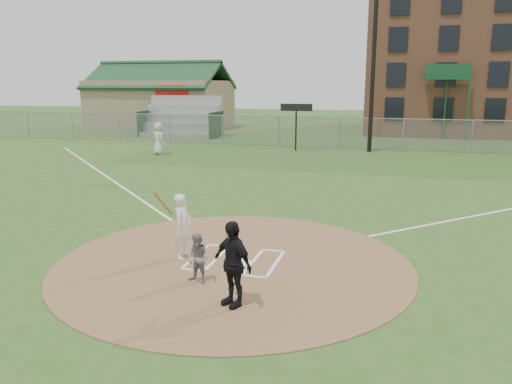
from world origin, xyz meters
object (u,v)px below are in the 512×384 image
(home_plate, at_px, (241,263))
(batter_at_plate, at_px, (183,226))
(catcher, at_px, (198,258))
(ondeck_player, at_px, (159,139))
(umpire, at_px, (232,264))

(home_plate, bearing_deg, batter_at_plate, 178.44)
(catcher, distance_m, ondeck_player, 20.07)
(batter_at_plate, bearing_deg, catcher, -55.09)
(home_plate, distance_m, umpire, 2.37)
(umpire, xyz_separation_m, batter_at_plate, (-1.99, 2.21, -0.03))
(catcher, height_order, umpire, umpire)
(home_plate, distance_m, ondeck_player, 19.22)
(umpire, relative_size, ondeck_player, 0.88)
(catcher, relative_size, ondeck_player, 0.56)
(catcher, xyz_separation_m, umpire, (1.05, -0.85, 0.30))
(umpire, bearing_deg, home_plate, 134.16)
(home_plate, height_order, ondeck_player, ondeck_player)
(catcher, bearing_deg, umpire, -24.84)
(umpire, distance_m, batter_at_plate, 2.97)
(home_plate, bearing_deg, catcher, -112.12)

